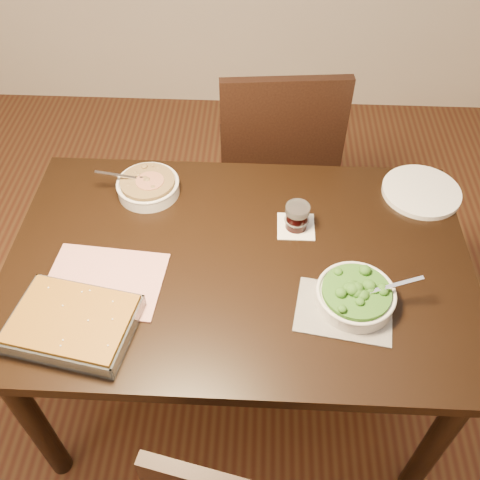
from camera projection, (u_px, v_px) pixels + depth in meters
The scene contains 11 objects.
ground at pixel (239, 379), 2.16m from camera, with size 4.00×4.00×0.00m, color #421E13.
table at pixel (239, 279), 1.68m from camera, with size 1.40×0.90×0.75m.
magazine_a at pixel (104, 281), 1.55m from camera, with size 0.34×0.25×0.01m, color #A62F36.
magazine_b at pixel (344, 311), 1.48m from camera, with size 0.26×0.19×0.00m, color #282930.
coaster at pixel (296, 227), 1.70m from camera, with size 0.12×0.12×0.00m, color white.
stew_bowl at pixel (148, 186), 1.79m from camera, with size 0.23×0.21×0.08m.
broccoli_bowl at pixel (356, 296), 1.48m from camera, with size 0.25×0.22×0.09m.
baking_dish at pixel (73, 323), 1.42m from camera, with size 0.36×0.29×0.06m.
wine_tumbler at pixel (297, 216), 1.66m from camera, with size 0.08×0.08×0.09m.
dinner_plate at pixel (421, 192), 1.80m from camera, with size 0.26×0.26×0.02m, color white.
chair_far at pixel (277, 157), 2.24m from camera, with size 0.51×0.51×1.00m.
Camera 1 is at (0.06, -1.04, 1.98)m, focal length 40.00 mm.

